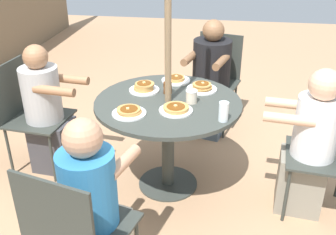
% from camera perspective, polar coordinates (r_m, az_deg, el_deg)
% --- Properties ---
extents(ground_plane, '(12.00, 12.00, 0.00)m').
position_cam_1_polar(ground_plane, '(3.36, 0.00, -9.59)').
color(ground_plane, tan).
extents(patio_table, '(1.11, 1.11, 0.77)m').
position_cam_1_polar(patio_table, '(3.02, 0.00, 0.18)').
color(patio_table, '#383D38').
rests_on(patio_table, ground).
extents(umbrella_pole, '(0.05, 0.05, 2.38)m').
position_cam_1_polar(umbrella_pole, '(2.81, 0.00, 10.27)').
color(umbrella_pole, '#846B4C').
rests_on(umbrella_pole, ground).
extents(patio_chair_north, '(0.58, 0.58, 0.95)m').
position_cam_1_polar(patio_chair_north, '(2.19, -13.47, -15.63)').
color(patio_chair_north, '#333833').
rests_on(patio_chair_north, ground).
extents(diner_north, '(0.50, 0.41, 1.12)m').
position_cam_1_polar(diner_north, '(2.31, -10.72, -13.34)').
color(diner_north, beige).
rests_on(diner_north, ground).
extents(diner_east, '(0.37, 0.54, 1.13)m').
position_cam_1_polar(diner_east, '(3.00, 19.77, -4.16)').
color(diner_east, gray).
rests_on(diner_east, ground).
extents(patio_chair_south, '(0.58, 0.58, 0.95)m').
position_cam_1_polar(patio_chair_south, '(4.12, 6.92, 6.15)').
color(patio_chair_south, '#333833').
rests_on(patio_chair_south, ground).
extents(diner_south, '(0.60, 0.48, 1.15)m').
position_cam_1_polar(diner_south, '(3.96, 6.09, 4.95)').
color(diner_south, slate).
rests_on(diner_south, ground).
extents(patio_chair_west, '(0.52, 0.52, 0.95)m').
position_cam_1_polar(patio_chair_west, '(3.55, -19.71, 1.09)').
color(patio_chair_west, '#333833').
rests_on(patio_chair_west, ground).
extents(diner_west, '(0.36, 0.54, 1.12)m').
position_cam_1_polar(diner_west, '(3.46, -17.09, 0.42)').
color(diner_west, '#3D3D42').
rests_on(diner_west, ground).
extents(pancake_plate_a, '(0.24, 0.24, 0.08)m').
position_cam_1_polar(pancake_plate_a, '(3.13, -3.50, 4.35)').
color(pancake_plate_a, white).
rests_on(pancake_plate_a, patio_table).
extents(pancake_plate_b, '(0.24, 0.24, 0.07)m').
position_cam_1_polar(pancake_plate_b, '(3.16, 4.94, 4.40)').
color(pancake_plate_b, white).
rests_on(pancake_plate_b, patio_table).
extents(pancake_plate_c, '(0.24, 0.24, 0.05)m').
position_cam_1_polar(pancake_plate_c, '(2.77, -5.66, 0.85)').
color(pancake_plate_c, white).
rests_on(pancake_plate_c, patio_table).
extents(pancake_plate_d, '(0.24, 0.24, 0.05)m').
position_cam_1_polar(pancake_plate_d, '(2.80, 1.16, 1.25)').
color(pancake_plate_d, white).
rests_on(pancake_plate_d, patio_table).
extents(pancake_plate_e, '(0.24, 0.24, 0.05)m').
position_cam_1_polar(pancake_plate_e, '(3.33, 1.12, 5.56)').
color(pancake_plate_e, white).
rests_on(pancake_plate_e, patio_table).
extents(syrup_bottle, '(0.09, 0.07, 0.13)m').
position_cam_1_polar(syrup_bottle, '(3.07, -0.05, 4.42)').
color(syrup_bottle, '#602D0F').
rests_on(syrup_bottle, patio_table).
extents(coffee_cup, '(0.09, 0.09, 0.10)m').
position_cam_1_polar(coffee_cup, '(2.93, 3.44, 3.10)').
color(coffee_cup, beige).
rests_on(coffee_cup, patio_table).
extents(drinking_glass_a, '(0.07, 0.07, 0.14)m').
position_cam_1_polar(drinking_glass_a, '(2.67, 8.07, 0.85)').
color(drinking_glass_a, silver).
rests_on(drinking_glass_a, patio_table).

